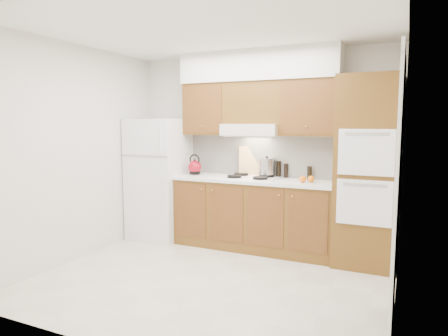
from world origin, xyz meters
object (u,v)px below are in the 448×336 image
kettle (195,167)px  stock_pot (267,167)px  fridge (160,179)px  oven_cabinet (368,172)px

kettle → stock_pot: stock_pot is taller
fridge → kettle: bearing=8.0°
kettle → stock_pot: 1.02m
stock_pot → kettle: bearing=-171.4°
kettle → stock_pot: size_ratio=0.85×
fridge → stock_pot: size_ratio=7.79×
fridge → oven_cabinet: bearing=0.7°
fridge → kettle: size_ratio=9.16×
oven_cabinet → stock_pot: 1.31m
oven_cabinet → stock_pot: (-1.30, 0.19, -0.02)m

